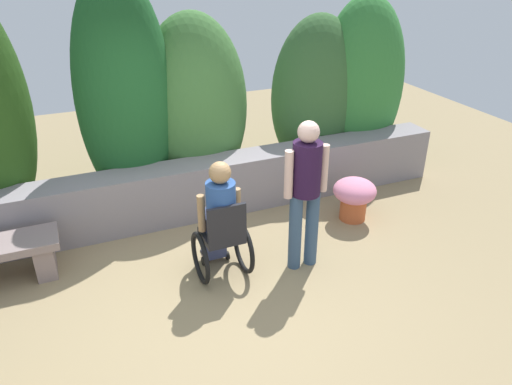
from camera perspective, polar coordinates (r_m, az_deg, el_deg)
The scene contains 6 objects.
ground_plane at distance 5.11m, azimuth -2.80°, elevation -11.68°, with size 13.80×13.80×0.00m, color #947F5A.
stone_retaining_wall at distance 6.31m, azimuth -8.27°, elevation 0.12°, with size 7.29×0.46×0.73m, color gray.
hedge_backdrop at distance 6.45m, azimuth -12.29°, elevation 10.01°, with size 7.33×1.13×3.06m.
person_in_wheelchair at distance 5.06m, azimuth -4.18°, elevation -3.59°, with size 0.53×0.66×1.33m.
person_standing_companion at distance 5.05m, azimuth 5.79°, elevation 0.68°, with size 0.49×0.30×1.67m.
flower_pot_purple_near at distance 6.33m, azimuth 11.33°, elevation -0.32°, with size 0.54×0.54×0.56m.
Camera 1 is at (-1.31, -3.76, 3.21)m, focal length 34.48 mm.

